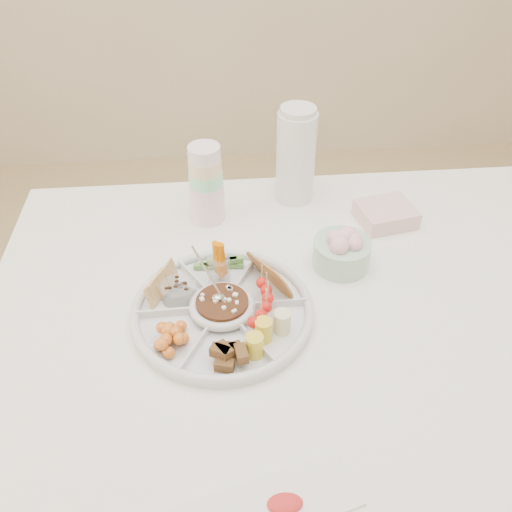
{
  "coord_description": "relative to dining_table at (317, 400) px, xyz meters",
  "views": [
    {
      "loc": [
        -0.24,
        -0.84,
        1.6
      ],
      "look_at": [
        -0.16,
        0.07,
        0.84
      ],
      "focal_mm": 38.0,
      "sensor_mm": 36.0,
      "label": 1
    }
  ],
  "objects": [
    {
      "name": "floor",
      "position": [
        0.0,
        0.0,
        -0.38
      ],
      "size": [
        4.0,
        4.0,
        0.0
      ],
      "primitive_type": "plane",
      "color": "tan",
      "rests_on": "ground"
    },
    {
      "name": "dining_table",
      "position": [
        0.0,
        0.0,
        0.0
      ],
      "size": [
        1.52,
        1.02,
        0.76
      ],
      "primitive_type": "cube",
      "color": "white",
      "rests_on": "floor"
    },
    {
      "name": "party_tray",
      "position": [
        -0.24,
        -0.03,
        0.4
      ],
      "size": [
        0.39,
        0.39,
        0.04
      ],
      "primitive_type": "cylinder",
      "rotation": [
        0.0,
        0.0,
        0.02
      ],
      "color": "silver",
      "rests_on": "dining_table"
    },
    {
      "name": "bean_dip",
      "position": [
        -0.24,
        -0.03,
        0.41
      ],
      "size": [
        0.11,
        0.11,
        0.04
      ],
      "primitive_type": "cylinder",
      "rotation": [
        0.0,
        0.0,
        0.02
      ],
      "color": "black",
      "rests_on": "party_tray"
    },
    {
      "name": "tortillas",
      "position": [
        -0.13,
        0.03,
        0.42
      ],
      "size": [
        0.11,
        0.11,
        0.06
      ],
      "primitive_type": null,
      "rotation": [
        0.0,
        0.0,
        0.02
      ],
      "color": "#A17F44",
      "rests_on": "party_tray"
    },
    {
      "name": "carrot_cucumber",
      "position": [
        -0.24,
        0.1,
        0.44
      ],
      "size": [
        0.1,
        0.1,
        0.09
      ],
      "primitive_type": null,
      "rotation": [
        0.0,
        0.0,
        0.02
      ],
      "color": "#D86800",
      "rests_on": "party_tray"
    },
    {
      "name": "pita_raisins",
      "position": [
        -0.35,
        0.03,
        0.42
      ],
      "size": [
        0.11,
        0.11,
        0.06
      ],
      "primitive_type": null,
      "rotation": [
        0.0,
        0.0,
        0.02
      ],
      "color": "#DFC16B",
      "rests_on": "party_tray"
    },
    {
      "name": "cherries",
      "position": [
        -0.35,
        -0.1,
        0.42
      ],
      "size": [
        0.11,
        0.11,
        0.04
      ],
      "primitive_type": null,
      "rotation": [
        0.0,
        0.0,
        0.02
      ],
      "color": "orange",
      "rests_on": "party_tray"
    },
    {
      "name": "granola_chunks",
      "position": [
        -0.23,
        -0.16,
        0.42
      ],
      "size": [
        0.1,
        0.1,
        0.04
      ],
      "primitive_type": null,
      "rotation": [
        0.0,
        0.0,
        0.02
      ],
      "color": "#4D361D",
      "rests_on": "party_tray"
    },
    {
      "name": "banana_tomato",
      "position": [
        -0.12,
        -0.1,
        0.44
      ],
      "size": [
        0.12,
        0.12,
        0.09
      ],
      "primitive_type": null,
      "rotation": [
        0.0,
        0.0,
        0.02
      ],
      "color": "#F1CA63",
      "rests_on": "party_tray"
    },
    {
      "name": "cup_stack",
      "position": [
        -0.26,
        0.33,
        0.5
      ],
      "size": [
        0.11,
        0.11,
        0.24
      ],
      "primitive_type": "cylinder",
      "rotation": [
        0.0,
        0.0,
        0.34
      ],
      "color": "white",
      "rests_on": "dining_table"
    },
    {
      "name": "thermos",
      "position": [
        -0.02,
        0.41,
        0.51
      ],
      "size": [
        0.12,
        0.12,
        0.27
      ],
      "primitive_type": "cylinder",
      "rotation": [
        0.0,
        0.0,
        -0.17
      ],
      "color": "white",
      "rests_on": "dining_table"
    },
    {
      "name": "flower_bowl",
      "position": [
        0.05,
        0.11,
        0.43
      ],
      "size": [
        0.14,
        0.14,
        0.1
      ],
      "primitive_type": "cylinder",
      "rotation": [
        0.0,
        0.0,
        0.05
      ],
      "color": "#A1B8A7",
      "rests_on": "dining_table"
    },
    {
      "name": "napkin_stack",
      "position": [
        0.2,
        0.27,
        0.4
      ],
      "size": [
        0.16,
        0.14,
        0.05
      ],
      "primitive_type": "cube",
      "rotation": [
        0.0,
        0.0,
        0.2
      ],
      "color": "beige",
      "rests_on": "dining_table"
    },
    {
      "name": "placemat",
      "position": [
        -0.19,
        -0.45,
        0.38
      ],
      "size": [
        0.31,
        0.17,
        0.01
      ],
      "primitive_type": "cube",
      "rotation": [
        0.0,
        0.0,
        0.26
      ],
      "color": "silver",
      "rests_on": "dining_table"
    }
  ]
}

